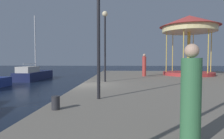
% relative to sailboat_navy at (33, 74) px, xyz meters
% --- Properties ---
extents(ground_plane, '(120.00, 120.00, 0.00)m').
position_rel_sailboat_navy_xyz_m(ground_plane, '(7.47, -10.09, -0.61)').
color(ground_plane, black).
extents(quay_dock, '(14.76, 28.09, 0.80)m').
position_rel_sailboat_navy_xyz_m(quay_dock, '(14.85, -10.09, -0.21)').
color(quay_dock, gray).
rests_on(quay_dock, ground).
extents(sailboat_navy, '(2.03, 6.15, 7.24)m').
position_rel_sailboat_navy_xyz_m(sailboat_navy, '(0.00, 0.00, 0.00)').
color(sailboat_navy, '#19214C').
rests_on(sailboat_navy, ground).
extents(carousel, '(5.39, 5.39, 5.53)m').
position_rel_sailboat_navy_xyz_m(carousel, '(16.12, -2.85, 4.36)').
color(carousel, '#B23333').
rests_on(carousel, quay_dock).
extents(lamp_post_mid_promenade, '(0.36, 0.36, 4.04)m').
position_rel_sailboat_navy_xyz_m(lamp_post_mid_promenade, '(9.05, -14.31, 2.98)').
color(lamp_post_mid_promenade, black).
rests_on(lamp_post_mid_promenade, quay_dock).
extents(lamp_post_far_end, '(0.36, 0.36, 4.59)m').
position_rel_sailboat_navy_xyz_m(lamp_post_far_end, '(8.80, -8.69, 3.30)').
color(lamp_post_far_end, black).
rests_on(lamp_post_far_end, quay_dock).
extents(bollard_north, '(0.24, 0.24, 0.40)m').
position_rel_sailboat_navy_xyz_m(bollard_north, '(7.98, -15.94, 0.39)').
color(bollard_north, '#2D2D33').
rests_on(bollard_north, quay_dock).
extents(bollard_south, '(0.24, 0.24, 0.40)m').
position_rel_sailboat_navy_xyz_m(bollard_south, '(7.92, 1.04, 0.39)').
color(bollard_south, '#2D2D33').
rests_on(bollard_south, quay_dock).
extents(person_mid_promenade, '(0.34, 0.34, 1.96)m').
position_rel_sailboat_navy_xyz_m(person_mid_promenade, '(11.85, -4.30, 1.11)').
color(person_mid_promenade, '#B23833').
rests_on(person_mid_promenade, quay_dock).
extents(person_far_corner, '(0.34, 0.34, 1.72)m').
position_rel_sailboat_navy_xyz_m(person_far_corner, '(11.07, -18.12, 1.00)').
color(person_far_corner, '#387247').
rests_on(person_far_corner, quay_dock).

